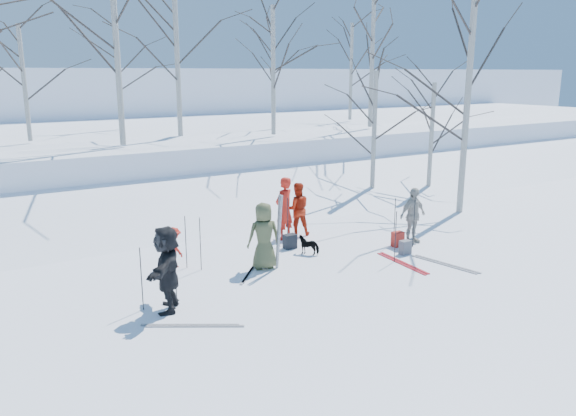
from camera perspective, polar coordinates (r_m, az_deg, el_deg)
ground at (r=13.87m, az=3.30°, el=-6.47°), size 120.00×120.00×0.00m
snow_ramp at (r=19.71m, az=-8.49°, el=-0.06°), size 70.00×9.49×4.12m
snow_plateau at (r=28.88m, az=-16.59°, el=5.57°), size 70.00×18.00×2.20m
far_hill at (r=49.28m, az=-23.41°, el=9.31°), size 90.00×30.00×6.00m
skier_olive_center at (r=13.84m, az=-2.48°, el=-2.86°), size 0.91×0.69×1.67m
skier_red_north at (r=16.26m, az=-0.40°, el=-0.04°), size 0.78×0.64×1.84m
skier_redor_behind at (r=16.70m, az=0.93°, el=-0.11°), size 0.95×0.85×1.60m
skier_red_seated at (r=14.32m, az=-11.48°, el=-3.92°), size 0.46×0.70×1.02m
skier_cream_east at (r=16.32m, az=12.55°, el=-0.74°), size 0.96×0.43×1.61m
skier_grey_west at (r=11.67m, az=-12.19°, el=-6.03°), size 1.28×1.71×1.79m
dog at (r=15.10m, az=2.15°, el=-3.76°), size 0.59×0.63×0.50m
upright_ski_left at (r=13.76m, az=-0.99°, el=-2.45°), size 0.09×0.16×1.90m
upright_ski_right at (r=13.73m, az=-0.89°, el=-2.49°), size 0.10×0.23×1.89m
ski_pair_a at (r=13.96m, az=-3.77°, el=-6.31°), size 2.09×2.10×0.02m
ski_pair_b at (r=14.89m, az=15.66°, el=-5.50°), size 0.86×1.97×0.02m
ski_pair_c at (r=11.20m, az=-9.68°, el=-11.69°), size 1.90×2.08×0.02m
ski_pair_d at (r=14.71m, az=11.53°, el=-5.51°), size 0.48×1.93×0.02m
ski_pole_a at (r=15.94m, az=12.67°, el=-1.58°), size 0.02×0.02×1.34m
ski_pole_b at (r=14.60m, az=10.86°, el=-2.90°), size 0.02×0.02×1.34m
ski_pole_c at (r=11.87m, az=-14.66°, el=-7.00°), size 0.02×0.02×1.34m
ski_pole_d at (r=12.03m, az=-11.37°, el=-6.53°), size 0.02×0.02×1.34m
ski_pole_e at (r=11.63m, az=-11.92°, el=-7.27°), size 0.02×0.02×1.34m
ski_pole_f at (r=13.92m, az=-8.89°, el=-3.63°), size 0.02×0.02×1.34m
ski_pole_g at (r=14.13m, az=-10.34°, el=-3.43°), size 0.02×0.02×1.34m
ski_pole_h at (r=16.09m, az=10.77°, el=-1.35°), size 0.02×0.02×1.34m
ski_pole_i at (r=16.33m, az=-0.02°, el=-0.89°), size 0.02×0.02×1.34m
ski_pole_j at (r=15.88m, az=-0.04°, el=-1.31°), size 0.02×0.02×1.34m
backpack_red at (r=16.04m, az=11.08°, el=-3.12°), size 0.32×0.22×0.42m
backpack_grey at (r=15.40m, az=11.82°, el=-3.94°), size 0.30×0.20×0.38m
backpack_dark at (r=15.57m, az=0.20°, el=-3.41°), size 0.34×0.24×0.40m
birch_plateau_a at (r=31.71m, az=6.42°, el=13.55°), size 4.20×4.20×5.14m
birch_plateau_b at (r=28.12m, az=-16.89°, el=12.78°), size 4.00×4.00×4.86m
birch_plateau_c at (r=27.15m, az=-1.46°, el=12.93°), size 3.73×3.73×4.47m
birch_plateau_d at (r=23.69m, az=-25.22°, el=11.37°), size 3.61×3.61×4.31m
birch_plateau_e at (r=21.27m, az=-17.04°, el=15.61°), size 5.51×5.51×7.02m
birch_plateau_j at (r=23.88m, az=-1.52°, el=13.73°), size 4.25×4.25×5.21m
birch_plateau_k at (r=23.66m, az=-11.20°, el=14.82°), size 5.02×5.02×6.32m
birch_plateau_l at (r=27.62m, az=8.55°, el=15.07°), size 5.26×5.26×6.65m
birch_edge_b at (r=20.02m, az=17.70°, el=9.51°), size 5.56×5.56×7.09m
birch_edge_c at (r=23.00m, az=14.35°, el=6.78°), size 3.67×3.67×4.38m
birch_edge_e at (r=21.52m, az=8.73°, el=7.20°), size 3.97×3.97×4.82m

